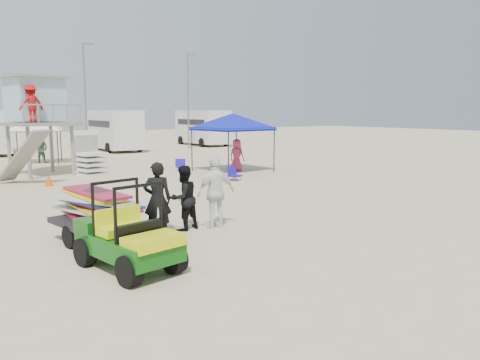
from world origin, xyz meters
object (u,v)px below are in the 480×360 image
lifeguard_tower (36,103)px  canopy_blue (233,116)px  utility_cart (127,230)px  surf_trailer (93,203)px  man_left (157,199)px

lifeguard_tower → canopy_blue: lifeguard_tower is taller
utility_cart → surf_trailer: bearing=89.9°
surf_trailer → lifeguard_tower: bearing=84.7°
man_left → canopy_blue: 13.34m
man_left → lifeguard_tower: lifeguard_tower is taller
utility_cart → lifeguard_tower: 16.31m
lifeguard_tower → utility_cart: bearing=-94.5°
utility_cart → man_left: (1.52, 2.03, 0.14)m
surf_trailer → lifeguard_tower: size_ratio=0.58×
surf_trailer → man_left: (1.52, -0.30, -0.02)m
utility_cart → canopy_blue: 15.87m
man_left → canopy_blue: (8.60, 10.01, 1.96)m
utility_cart → canopy_blue: size_ratio=0.68×
lifeguard_tower → surf_trailer: bearing=-95.3°
man_left → lifeguard_tower: bearing=-66.9°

